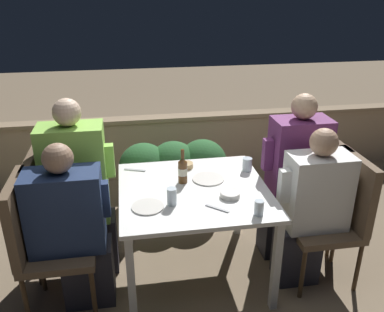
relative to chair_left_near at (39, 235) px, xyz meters
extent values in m
plane|color=#847056|center=(1.05, 0.16, -0.57)|extent=(16.00, 16.00, 0.00)
cube|color=tan|center=(1.05, 1.94, -0.24)|extent=(9.00, 0.14, 0.66)
cube|color=#9E8466|center=(1.05, 1.94, 0.11)|extent=(9.00, 0.18, 0.04)
cube|color=white|center=(1.05, 0.16, 0.15)|extent=(1.05, 1.02, 0.03)
cube|color=silver|center=(0.57, -0.30, -0.22)|extent=(0.05, 0.05, 0.70)
cube|color=silver|center=(1.52, -0.30, -0.22)|extent=(0.05, 0.05, 0.70)
cube|color=silver|center=(0.57, 0.62, -0.22)|extent=(0.05, 0.05, 0.70)
cube|color=silver|center=(1.52, 0.62, -0.22)|extent=(0.05, 0.05, 0.70)
cube|color=brown|center=(1.02, 1.15, -0.43)|extent=(1.03, 0.36, 0.28)
ellipsoid|color=#2D6633|center=(0.74, 1.15, -0.09)|extent=(0.46, 0.47, 0.44)
ellipsoid|color=#2D6633|center=(1.02, 1.15, -0.09)|extent=(0.46, 0.47, 0.44)
ellipsoid|color=#2D6633|center=(1.30, 1.15, -0.09)|extent=(0.46, 0.47, 0.44)
cube|color=brown|center=(0.11, 0.00, -0.13)|extent=(0.48, 0.48, 0.05)
cube|color=brown|center=(-0.10, 0.00, 0.15)|extent=(0.06, 0.48, 0.51)
cylinder|color=#47321E|center=(-0.10, -0.21, -0.36)|extent=(0.03, 0.03, 0.41)
cylinder|color=#47321E|center=(0.32, -0.21, -0.36)|extent=(0.03, 0.03, 0.41)
cylinder|color=#47321E|center=(-0.10, 0.21, -0.36)|extent=(0.03, 0.03, 0.41)
cylinder|color=#47321E|center=(0.32, 0.21, -0.36)|extent=(0.03, 0.03, 0.41)
cube|color=#282833|center=(0.28, 0.00, -0.34)|extent=(0.34, 0.23, 0.46)
cube|color=navy|center=(0.18, 0.00, 0.16)|extent=(0.48, 0.26, 0.55)
cube|color=navy|center=(0.43, 0.00, 0.23)|extent=(0.07, 0.07, 0.24)
sphere|color=#99755B|center=(0.18, 0.00, 0.53)|extent=(0.19, 0.19, 0.19)
cube|color=brown|center=(0.15, 0.35, -0.13)|extent=(0.48, 0.48, 0.05)
cube|color=brown|center=(-0.07, 0.35, 0.15)|extent=(0.06, 0.48, 0.51)
cylinder|color=#47321E|center=(-0.06, 0.14, -0.36)|extent=(0.03, 0.03, 0.41)
cylinder|color=#47321E|center=(0.36, 0.14, -0.36)|extent=(0.03, 0.03, 0.41)
cylinder|color=#47321E|center=(-0.06, 0.56, -0.36)|extent=(0.03, 0.03, 0.41)
cylinder|color=#47321E|center=(0.36, 0.56, -0.36)|extent=(0.03, 0.03, 0.41)
cube|color=#282833|center=(0.32, 0.35, -0.34)|extent=(0.31, 0.23, 0.46)
cube|color=#8CCC4C|center=(0.22, 0.35, 0.25)|extent=(0.45, 0.26, 0.73)
cube|color=#8CCC4C|center=(0.47, 0.35, 0.34)|extent=(0.07, 0.07, 0.24)
sphere|color=beige|center=(0.22, 0.35, 0.71)|extent=(0.19, 0.19, 0.19)
cube|color=brown|center=(1.96, -0.02, -0.13)|extent=(0.48, 0.48, 0.05)
cube|color=brown|center=(2.17, -0.02, 0.15)|extent=(0.06, 0.48, 0.51)
cylinder|color=#47321E|center=(1.75, -0.23, -0.36)|extent=(0.03, 0.03, 0.41)
cylinder|color=#47321E|center=(2.17, -0.23, -0.36)|extent=(0.03, 0.03, 0.41)
cylinder|color=#47321E|center=(1.75, 0.19, -0.36)|extent=(0.03, 0.03, 0.41)
cylinder|color=#47321E|center=(2.17, 0.19, -0.36)|extent=(0.03, 0.03, 0.41)
cube|color=#282833|center=(1.79, -0.02, -0.34)|extent=(0.30, 0.23, 0.46)
cube|color=white|center=(1.89, -0.02, 0.17)|extent=(0.43, 0.26, 0.55)
cube|color=white|center=(1.64, -0.02, 0.23)|extent=(0.07, 0.07, 0.24)
sphere|color=tan|center=(1.89, -0.02, 0.53)|extent=(0.19, 0.19, 0.19)
cube|color=brown|center=(1.95, 0.32, -0.13)|extent=(0.48, 0.48, 0.05)
cube|color=brown|center=(2.17, 0.32, 0.15)|extent=(0.06, 0.48, 0.51)
cylinder|color=#47321E|center=(1.75, 0.11, -0.36)|extent=(0.03, 0.03, 0.41)
cylinder|color=#47321E|center=(2.16, 0.11, -0.36)|extent=(0.03, 0.03, 0.41)
cylinder|color=#47321E|center=(1.75, 0.53, -0.36)|extent=(0.03, 0.03, 0.41)
cylinder|color=#47321E|center=(2.16, 0.53, -0.36)|extent=(0.03, 0.03, 0.41)
cube|color=#282833|center=(1.78, 0.32, -0.34)|extent=(0.30, 0.23, 0.46)
cube|color=#6B2D66|center=(1.88, 0.32, 0.24)|extent=(0.43, 0.26, 0.70)
cube|color=#6B2D66|center=(1.63, 0.32, 0.32)|extent=(0.07, 0.07, 0.24)
sphere|color=tan|center=(1.88, 0.32, 0.68)|extent=(0.19, 0.19, 0.19)
cylinder|color=brown|center=(0.98, 0.27, 0.24)|extent=(0.07, 0.07, 0.16)
cylinder|color=beige|center=(0.98, 0.27, 0.25)|extent=(0.07, 0.07, 0.06)
cone|color=brown|center=(0.98, 0.27, 0.34)|extent=(0.07, 0.07, 0.03)
cylinder|color=brown|center=(0.98, 0.27, 0.39)|extent=(0.03, 0.03, 0.07)
cylinder|color=silver|center=(1.18, 0.29, 0.17)|extent=(0.23, 0.23, 0.01)
cylinder|color=silver|center=(0.71, -0.04, 0.17)|extent=(0.21, 0.21, 0.01)
cylinder|color=silver|center=(1.27, 0.01, 0.18)|extent=(0.14, 0.14, 0.04)
torus|color=silver|center=(1.27, 0.01, 0.20)|extent=(0.14, 0.14, 0.01)
cylinder|color=tan|center=(1.05, 0.52, 0.18)|extent=(0.11, 0.11, 0.04)
torus|color=tan|center=(1.05, 0.52, 0.20)|extent=(0.11, 0.11, 0.01)
cylinder|color=silver|center=(1.50, 0.39, 0.22)|extent=(0.07, 0.07, 0.10)
cylinder|color=silver|center=(1.39, -0.25, 0.21)|extent=(0.06, 0.06, 0.10)
cylinder|color=silver|center=(0.87, -0.03, 0.22)|extent=(0.06, 0.06, 0.12)
cube|color=silver|center=(0.65, 0.53, 0.17)|extent=(0.17, 0.08, 0.01)
cube|color=silver|center=(1.15, -0.13, 0.17)|extent=(0.14, 0.13, 0.01)
camera|label=1|loc=(0.61, -2.34, 1.52)|focal=38.00mm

